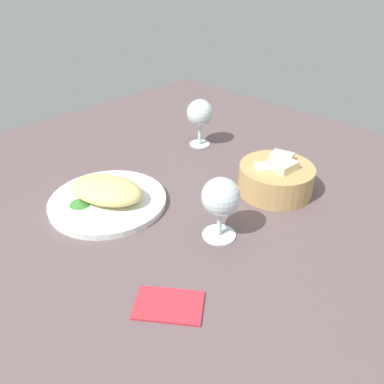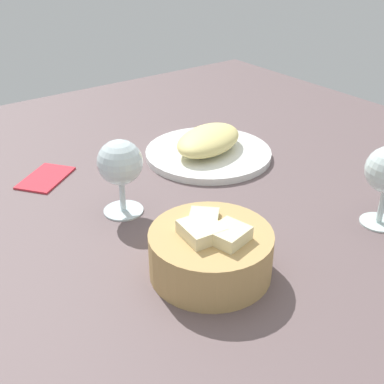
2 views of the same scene
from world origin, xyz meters
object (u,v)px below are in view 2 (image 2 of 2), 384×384
at_px(bread_basket, 211,251).
at_px(folded_napkin, 46,177).
at_px(plate, 208,153).
at_px(wine_glass_near, 120,166).

xyz_separation_m(bread_basket, folded_napkin, (0.08, -0.41, -0.03)).
distance_m(plate, bread_basket, 0.39).
height_order(plate, bread_basket, bread_basket).
xyz_separation_m(wine_glass_near, folded_napkin, (0.06, -0.19, -0.08)).
height_order(plate, folded_napkin, plate).
bearing_deg(folded_napkin, plate, 124.46).
bearing_deg(bread_basket, plate, -127.61).
height_order(plate, wine_glass_near, wine_glass_near).
xyz_separation_m(plate, bread_basket, (0.24, 0.31, 0.03)).
distance_m(bread_basket, wine_glass_near, 0.22).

